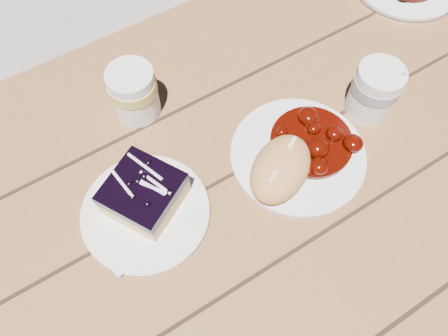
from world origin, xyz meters
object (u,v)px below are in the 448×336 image
blueberry_cake (144,193)px  bread_roll (280,169)px  dessert_plate (146,213)px  second_cup (134,93)px  picnic_table (240,252)px  main_plate (297,156)px  coffee_cup (374,91)px

blueberry_cake → bread_roll: bearing=-51.4°
dessert_plate → second_cup: bearing=66.5°
picnic_table → bread_roll: 0.23m
picnic_table → main_plate: bearing=19.2°
second_cup → coffee_cup: bearing=-31.3°
bread_roll → dessert_plate: 0.22m
picnic_table → dessert_plate: size_ratio=10.23×
bread_roll → coffee_cup: coffee_cup is taller
main_plate → blueberry_cake: blueberry_cake is taller
blueberry_cake → picnic_table: bearing=-72.7°
bread_roll → second_cup: 0.28m
bread_roll → blueberry_cake: (-0.20, 0.08, -0.01)m
picnic_table → blueberry_cake: (-0.11, 0.11, 0.20)m
main_plate → bread_roll: 0.07m
picnic_table → blueberry_cake: size_ratio=14.29×
picnic_table → second_cup: 0.35m
dessert_plate → main_plate: bearing=-9.6°
picnic_table → second_cup: bearing=98.8°
main_plate → bread_roll: bearing=-160.0°
blueberry_cake → coffee_cup: coffee_cup is taller
dessert_plate → coffee_cup: bearing=-3.5°
coffee_cup → second_cup: same height
coffee_cup → main_plate: bearing=-173.8°
main_plate → blueberry_cake: (-0.25, 0.06, 0.03)m
bread_roll → coffee_cup: size_ratio=1.29×
second_cup → blueberry_cake: bearing=-112.5°
main_plate → dessert_plate: main_plate is taller
bread_roll → coffee_cup: 0.23m
dessert_plate → coffee_cup: (0.43, -0.03, 0.04)m
bread_roll → blueberry_cake: size_ratio=0.91×
coffee_cup → second_cup: bearing=148.7°
main_plate → dessert_plate: bearing=170.4°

